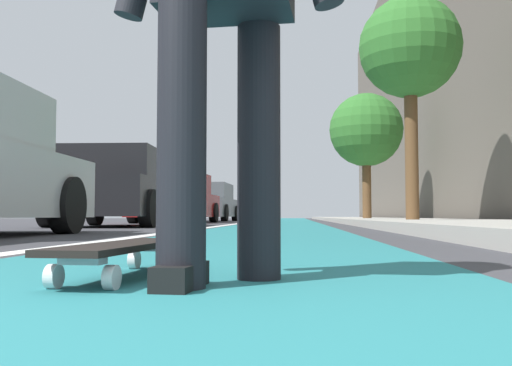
{
  "coord_description": "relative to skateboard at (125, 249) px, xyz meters",
  "views": [
    {
      "loc": [
        -0.42,
        -0.38,
        0.2
      ],
      "look_at": [
        9.53,
        0.34,
        0.79
      ],
      "focal_mm": 39.6,
      "sensor_mm": 36.0,
      "label": 1
    }
  ],
  "objects": [
    {
      "name": "parked_car_far",
      "position": [
        14.75,
        3.02,
        0.61
      ],
      "size": [
        4.26,
        2.11,
        1.47
      ],
      "color": "maroon",
      "rests_on": "ground"
    },
    {
      "name": "sidewalk_curb",
      "position": [
        16.59,
        -3.33,
        -0.03
      ],
      "size": [
        52.0,
        3.2,
        0.13
      ],
      "primitive_type": "cube",
      "color": "#9E9B93",
      "rests_on": "ground"
    },
    {
      "name": "skateboard",
      "position": [
        0.0,
        0.0,
        0.0
      ],
      "size": [
        0.85,
        0.27,
        0.11
      ],
      "color": "white",
      "rests_on": "ground"
    },
    {
      "name": "building_facade",
      "position": [
        20.59,
        -5.8,
        6.14
      ],
      "size": [
        40.0,
        1.2,
        12.47
      ],
      "primitive_type": "cube",
      "color": "#5A5249",
      "rests_on": "ground"
    },
    {
      "name": "traffic_light",
      "position": [
        24.53,
        1.38,
        2.98
      ],
      "size": [
        0.33,
        0.28,
        4.47
      ],
      "color": "#2D2D2D",
      "rests_on": "ground"
    },
    {
      "name": "parked_car_end",
      "position": [
        20.35,
        2.88,
        0.62
      ],
      "size": [
        4.51,
        1.95,
        1.48
      ],
      "color": "#4C5156",
      "rests_on": "ground"
    },
    {
      "name": "parked_car_mid",
      "position": [
        9.09,
        2.96,
        0.63
      ],
      "size": [
        4.08,
        2.08,
        1.5
      ],
      "color": "black",
      "rests_on": "ground"
    },
    {
      "name": "street_tree_mid",
      "position": [
        9.95,
        -2.93,
        3.58
      ],
      "size": [
        2.11,
        2.11,
        4.78
      ],
      "color": "brown",
      "rests_on": "ground"
    },
    {
      "name": "bike_lane_paint",
      "position": [
        22.59,
        -0.18,
        -0.09
      ],
      "size": [
        56.0,
        2.03,
        0.0
      ],
      "primitive_type": "cube",
      "color": "#237075",
      "rests_on": "ground"
    },
    {
      "name": "street_tree_far",
      "position": [
        17.48,
        -2.93,
        3.02
      ],
      "size": [
        2.49,
        2.49,
        4.38
      ],
      "color": "brown",
      "rests_on": "ground"
    },
    {
      "name": "ground_plane",
      "position": [
        8.59,
        -0.18,
        -0.09
      ],
      "size": [
        80.0,
        80.0,
        0.0
      ],
      "primitive_type": "plane",
      "color": "#38383D"
    },
    {
      "name": "lane_stripe_white",
      "position": [
        18.59,
        0.98,
        -0.09
      ],
      "size": [
        52.0,
        0.16,
        0.01
      ],
      "primitive_type": "cube",
      "color": "silver",
      "rests_on": "ground"
    }
  ]
}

